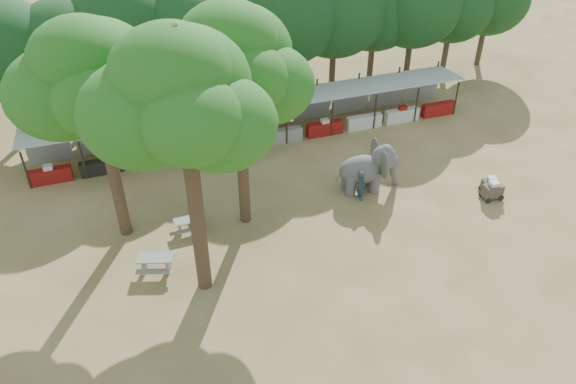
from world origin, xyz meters
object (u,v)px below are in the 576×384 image
object	(u,v)px
picnic_table_near	(156,262)
cart_back	(491,185)
handler	(361,185)
picnic_table_far	(188,223)
yard_tree_center	(179,100)
yard_tree_back	(233,65)
yard_tree_left	(91,82)
elephant	(369,168)
cart_front	(493,190)

from	to	relation	value
picnic_table_near	cart_back	size ratio (longest dim) A/B	1.84
cart_back	picnic_table_near	bearing A→B (deg)	-171.58
handler	picnic_table_near	size ratio (longest dim) A/B	0.89
picnic_table_far	yard_tree_center	bearing A→B (deg)	-93.97
yard_tree_back	handler	bearing A→B (deg)	-3.79
yard_tree_left	elephant	xyz separation A→B (m)	(13.36, -0.67, -6.83)
yard_tree_center	picnic_table_far	distance (m)	9.59
yard_tree_center	cart_front	world-z (taller)	yard_tree_center
handler	picnic_table_far	size ratio (longest dim) A/B	1.26
yard_tree_center	elephant	world-z (taller)	yard_tree_center
yard_tree_center	cart_front	size ratio (longest dim) A/B	10.50
yard_tree_left	elephant	world-z (taller)	yard_tree_left
yard_tree_center	picnic_table_near	bearing A→B (deg)	140.35
yard_tree_center	yard_tree_left	bearing A→B (deg)	120.96
yard_tree_back	elephant	distance (m)	10.29
yard_tree_center	cart_back	world-z (taller)	yard_tree_center
picnic_table_near	picnic_table_far	bearing A→B (deg)	68.17
yard_tree_left	picnic_table_far	world-z (taller)	yard_tree_left
elephant	picnic_table_far	distance (m)	10.23
yard_tree_left	cart_front	size ratio (longest dim) A/B	9.61
elephant	cart_back	world-z (taller)	elephant
yard_tree_back	picnic_table_far	xyz separation A→B (m)	(-2.82, -0.08, -8.09)
elephant	picnic_table_far	bearing A→B (deg)	-170.91
cart_front	picnic_table_far	bearing A→B (deg)	171.64
yard_tree_back	elephant	size ratio (longest dim) A/B	3.13
yard_tree_center	elephant	xyz separation A→B (m)	(10.36, 4.33, -7.84)
yard_tree_back	cart_front	xyz separation A→B (m)	(13.40, -2.74, -8.00)
picnic_table_near	picnic_table_far	size ratio (longest dim) A/B	1.42
cart_back	yard_tree_center	bearing A→B (deg)	-166.38
elephant	picnic_table_near	size ratio (longest dim) A/B	1.80
yard_tree_center	picnic_table_near	distance (m)	8.98
handler	picnic_table_far	bearing A→B (deg)	85.58
yard_tree_back	cart_front	world-z (taller)	yard_tree_back
yard_tree_center	cart_back	size ratio (longest dim) A/B	11.03
picnic_table_far	picnic_table_near	bearing A→B (deg)	-130.39
picnic_table_near	cart_back	xyz separation A→B (m)	(18.47, 0.34, -0.05)
yard_tree_left	cart_front	distance (m)	21.19
handler	cart_back	xyz separation A→B (m)	(7.12, -1.74, -0.41)
yard_tree_center	picnic_table_far	bearing A→B (deg)	87.40
yard_tree_left	yard_tree_center	world-z (taller)	yard_tree_center
elephant	cart_back	bearing A→B (deg)	-14.85
yard_tree_center	elephant	bearing A→B (deg)	22.68
yard_tree_center	elephant	distance (m)	13.70
handler	yard_tree_left	bearing A→B (deg)	81.22
elephant	picnic_table_far	size ratio (longest dim) A/B	2.56
yard_tree_center	picnic_table_far	xyz separation A→B (m)	(0.18, 3.92, -8.75)
yard_tree_center	cart_back	bearing A→B (deg)	6.24
cart_front	cart_back	xyz separation A→B (m)	(0.28, 0.57, -0.06)
yard_tree_left	cart_back	size ratio (longest dim) A/B	10.10
picnic_table_far	cart_back	distance (m)	16.64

